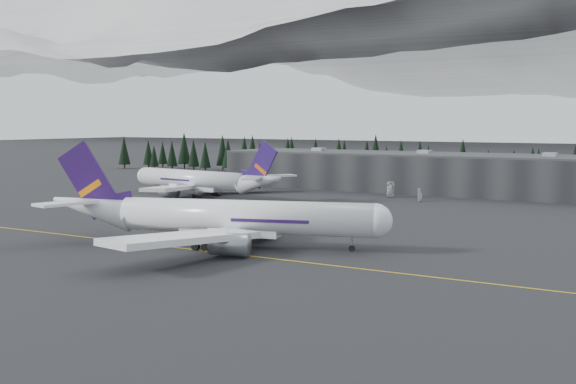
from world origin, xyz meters
The scene contains 8 objects.
ground centered at (0.00, 0.00, 0.00)m, with size 1400.00×1400.00×0.00m, color black.
taxiline centered at (0.00, -2.00, 0.01)m, with size 400.00×0.40×0.02m, color gold.
terminal centered at (0.00, 125.00, 6.30)m, with size 160.00×30.00×12.60m.
treeline centered at (0.00, 162.00, 7.50)m, with size 360.00×20.00×15.00m, color black.
jet_main centered at (-5.50, 3.16, 5.51)m, with size 64.68×58.30×19.53m.
jet_parked centered at (-61.69, 72.42, 5.05)m, with size 60.75×55.75×17.91m.
gse_vehicle_a centered at (-11.63, 100.53, 0.68)m, with size 2.26×4.91×1.36m, color silver.
gse_vehicle_b centered at (0.17, 94.35, 0.65)m, with size 1.54×3.83×1.31m, color silver.
Camera 1 is at (74.26, -103.89, 23.16)m, focal length 45.00 mm.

